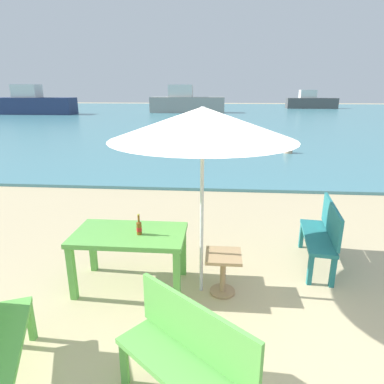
{
  "coord_description": "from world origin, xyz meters",
  "views": [
    {
      "loc": [
        -0.11,
        -3.01,
        2.48
      ],
      "look_at": [
        -0.6,
        3.0,
        0.6
      ],
      "focal_mm": 30.95,
      "sensor_mm": 36.0,
      "label": 1
    }
  ],
  "objects_px": {
    "bench_teal_center": "(323,231)",
    "beer_bottle_amber": "(139,227)",
    "picnic_table_green": "(130,240)",
    "side_table_wood": "(223,268)",
    "bench_green_left": "(186,354)",
    "boat_cargo_ship": "(34,104)",
    "patio_umbrella": "(203,124)",
    "boat_tanker": "(186,103)",
    "swimmer_person": "(288,149)",
    "boat_ferry": "(311,102)"
  },
  "relations": [
    {
      "from": "picnic_table_green",
      "to": "bench_green_left",
      "type": "bearing_deg",
      "value": -62.37
    },
    {
      "from": "beer_bottle_amber",
      "to": "boat_tanker",
      "type": "xyz_separation_m",
      "value": [
        -2.58,
        32.27,
        0.24
      ]
    },
    {
      "from": "beer_bottle_amber",
      "to": "boat_ferry",
      "type": "relative_size",
      "value": 0.04
    },
    {
      "from": "swimmer_person",
      "to": "beer_bottle_amber",
      "type": "bearing_deg",
      "value": -111.28
    },
    {
      "from": "side_table_wood",
      "to": "boat_tanker",
      "type": "bearing_deg",
      "value": 96.4
    },
    {
      "from": "boat_tanker",
      "to": "boat_ferry",
      "type": "bearing_deg",
      "value": 30.76
    },
    {
      "from": "picnic_table_green",
      "to": "beer_bottle_amber",
      "type": "relative_size",
      "value": 5.28
    },
    {
      "from": "boat_tanker",
      "to": "bench_green_left",
      "type": "bearing_deg",
      "value": -84.4
    },
    {
      "from": "patio_umbrella",
      "to": "bench_green_left",
      "type": "bearing_deg",
      "value": -90.89
    },
    {
      "from": "bench_teal_center",
      "to": "swimmer_person",
      "type": "height_order",
      "value": "bench_teal_center"
    },
    {
      "from": "swimmer_person",
      "to": "boat_tanker",
      "type": "bearing_deg",
      "value": 105.26
    },
    {
      "from": "beer_bottle_amber",
      "to": "boat_cargo_ship",
      "type": "xyz_separation_m",
      "value": [
        -17.33,
        28.66,
        0.24
      ]
    },
    {
      "from": "side_table_wood",
      "to": "swimmer_person",
      "type": "height_order",
      "value": "side_table_wood"
    },
    {
      "from": "swimmer_person",
      "to": "boat_tanker",
      "type": "relative_size",
      "value": 0.05
    },
    {
      "from": "picnic_table_green",
      "to": "side_table_wood",
      "type": "height_order",
      "value": "picnic_table_green"
    },
    {
      "from": "swimmer_person",
      "to": "boat_cargo_ship",
      "type": "distance_m",
      "value": 28.5
    },
    {
      "from": "boat_ferry",
      "to": "boat_tanker",
      "type": "height_order",
      "value": "boat_tanker"
    },
    {
      "from": "boat_ferry",
      "to": "picnic_table_green",
      "type": "bearing_deg",
      "value": -107.12
    },
    {
      "from": "picnic_table_green",
      "to": "boat_ferry",
      "type": "distance_m",
      "value": 43.16
    },
    {
      "from": "swimmer_person",
      "to": "boat_cargo_ship",
      "type": "height_order",
      "value": "boat_cargo_ship"
    },
    {
      "from": "beer_bottle_amber",
      "to": "boat_cargo_ship",
      "type": "height_order",
      "value": "boat_cargo_ship"
    },
    {
      "from": "bench_teal_center",
      "to": "beer_bottle_amber",
      "type": "bearing_deg",
      "value": -162.56
    },
    {
      "from": "swimmer_person",
      "to": "boat_tanker",
      "type": "distance_m",
      "value": 23.72
    },
    {
      "from": "patio_umbrella",
      "to": "boat_tanker",
      "type": "bearing_deg",
      "value": 95.93
    },
    {
      "from": "boat_tanker",
      "to": "patio_umbrella",
      "type": "bearing_deg",
      "value": -84.07
    },
    {
      "from": "picnic_table_green",
      "to": "patio_umbrella",
      "type": "bearing_deg",
      "value": -2.21
    },
    {
      "from": "picnic_table_green",
      "to": "bench_green_left",
      "type": "distance_m",
      "value": 1.91
    },
    {
      "from": "beer_bottle_amber",
      "to": "side_table_wood",
      "type": "height_order",
      "value": "beer_bottle_amber"
    },
    {
      "from": "bench_green_left",
      "to": "beer_bottle_amber",
      "type": "bearing_deg",
      "value": 114.32
    },
    {
      "from": "patio_umbrella",
      "to": "boat_ferry",
      "type": "height_order",
      "value": "boat_ferry"
    },
    {
      "from": "boat_ferry",
      "to": "side_table_wood",
      "type": "bearing_deg",
      "value": -105.59
    },
    {
      "from": "patio_umbrella",
      "to": "bench_green_left",
      "type": "xyz_separation_m",
      "value": [
        -0.03,
        -1.66,
        -1.58
      ]
    },
    {
      "from": "bench_teal_center",
      "to": "bench_green_left",
      "type": "xyz_separation_m",
      "value": [
        -1.72,
        -2.43,
        0.0
      ]
    },
    {
      "from": "swimmer_person",
      "to": "boat_ferry",
      "type": "bearing_deg",
      "value": 74.39
    },
    {
      "from": "bench_green_left",
      "to": "picnic_table_green",
      "type": "bearing_deg",
      "value": 117.63
    },
    {
      "from": "patio_umbrella",
      "to": "bench_green_left",
      "type": "height_order",
      "value": "patio_umbrella"
    },
    {
      "from": "swimmer_person",
      "to": "boat_ferry",
      "type": "relative_size",
      "value": 0.07
    },
    {
      "from": "beer_bottle_amber",
      "to": "boat_ferry",
      "type": "xyz_separation_m",
      "value": [
        12.57,
        41.28,
        0.05
      ]
    },
    {
      "from": "boat_ferry",
      "to": "bench_teal_center",
      "type": "bearing_deg",
      "value": -104.0
    },
    {
      "from": "bench_teal_center",
      "to": "boat_ferry",
      "type": "distance_m",
      "value": 41.75
    },
    {
      "from": "side_table_wood",
      "to": "boat_cargo_ship",
      "type": "height_order",
      "value": "boat_cargo_ship"
    },
    {
      "from": "boat_tanker",
      "to": "boat_cargo_ship",
      "type": "bearing_deg",
      "value": -166.25
    },
    {
      "from": "boat_tanker",
      "to": "bench_teal_center",
      "type": "bearing_deg",
      "value": -80.9
    },
    {
      "from": "picnic_table_green",
      "to": "boat_cargo_ship",
      "type": "bearing_deg",
      "value": 120.99
    },
    {
      "from": "picnic_table_green",
      "to": "bench_green_left",
      "type": "relative_size",
      "value": 1.21
    },
    {
      "from": "bench_green_left",
      "to": "boat_tanker",
      "type": "distance_m",
      "value": 34.09
    },
    {
      "from": "patio_umbrella",
      "to": "boat_ferry",
      "type": "xyz_separation_m",
      "value": [
        11.8,
        41.28,
        -1.22
      ]
    },
    {
      "from": "boat_ferry",
      "to": "boat_cargo_ship",
      "type": "bearing_deg",
      "value": -157.11
    },
    {
      "from": "swimmer_person",
      "to": "boat_tanker",
      "type": "xyz_separation_m",
      "value": [
        -6.24,
        22.87,
        0.86
      ]
    },
    {
      "from": "boat_cargo_ship",
      "to": "patio_umbrella",
      "type": "bearing_deg",
      "value": -57.72
    }
  ]
}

